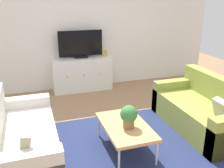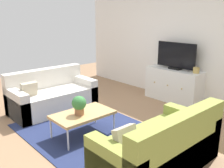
{
  "view_description": "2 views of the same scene",
  "coord_description": "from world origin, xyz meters",
  "px_view_note": "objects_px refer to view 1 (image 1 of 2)",
  "views": [
    {
      "loc": [
        -1.16,
        -3.15,
        2.07
      ],
      "look_at": [
        0.0,
        0.32,
        0.77
      ],
      "focal_mm": 40.77,
      "sensor_mm": 36.0,
      "label": 1
    },
    {
      "loc": [
        3.14,
        -2.48,
        1.95
      ],
      "look_at": [
        0.0,
        0.32,
        0.77
      ],
      "focal_mm": 40.48,
      "sensor_mm": 36.0,
      "label": 2
    }
  ],
  "objects_px": {
    "potted_plant": "(129,116)",
    "mantel_clock": "(104,53)",
    "couch_right_side": "(205,112)",
    "flat_screen_tv": "(81,44)",
    "couch_left_side": "(16,143)",
    "coffee_table": "(125,127)",
    "tv_console": "(82,74)"
  },
  "relations": [
    {
      "from": "coffee_table",
      "to": "mantel_clock",
      "type": "distance_m",
      "value": 2.65
    },
    {
      "from": "tv_console",
      "to": "flat_screen_tv",
      "type": "relative_size",
      "value": 1.36
    },
    {
      "from": "potted_plant",
      "to": "mantel_clock",
      "type": "distance_m",
      "value": 2.7
    },
    {
      "from": "coffee_table",
      "to": "mantel_clock",
      "type": "bearing_deg",
      "value": 79.39
    },
    {
      "from": "coffee_table",
      "to": "flat_screen_tv",
      "type": "distance_m",
      "value": 2.68
    },
    {
      "from": "coffee_table",
      "to": "potted_plant",
      "type": "height_order",
      "value": "potted_plant"
    },
    {
      "from": "couch_left_side",
      "to": "tv_console",
      "type": "height_order",
      "value": "couch_left_side"
    },
    {
      "from": "tv_console",
      "to": "couch_right_side",
      "type": "bearing_deg",
      "value": -57.7
    },
    {
      "from": "potted_plant",
      "to": "flat_screen_tv",
      "type": "relative_size",
      "value": 0.32
    },
    {
      "from": "couch_left_side",
      "to": "mantel_clock",
      "type": "distance_m",
      "value": 3.08
    },
    {
      "from": "couch_left_side",
      "to": "flat_screen_tv",
      "type": "height_order",
      "value": "flat_screen_tv"
    },
    {
      "from": "potted_plant",
      "to": "coffee_table",
      "type": "bearing_deg",
      "value": 101.67
    },
    {
      "from": "couch_right_side",
      "to": "tv_console",
      "type": "bearing_deg",
      "value": 122.3
    },
    {
      "from": "couch_left_side",
      "to": "potted_plant",
      "type": "relative_size",
      "value": 5.46
    },
    {
      "from": "couch_right_side",
      "to": "mantel_clock",
      "type": "distance_m",
      "value": 2.62
    },
    {
      "from": "potted_plant",
      "to": "couch_right_side",
      "type": "bearing_deg",
      "value": 10.69
    },
    {
      "from": "couch_right_side",
      "to": "potted_plant",
      "type": "bearing_deg",
      "value": -169.31
    },
    {
      "from": "couch_left_side",
      "to": "tv_console",
      "type": "relative_size",
      "value": 1.3
    },
    {
      "from": "coffee_table",
      "to": "potted_plant",
      "type": "relative_size",
      "value": 3.16
    },
    {
      "from": "couch_right_side",
      "to": "tv_console",
      "type": "xyz_separation_m",
      "value": [
        -1.5,
        2.37,
        0.09
      ]
    },
    {
      "from": "mantel_clock",
      "to": "couch_right_side",
      "type": "bearing_deg",
      "value": -67.85
    },
    {
      "from": "couch_right_side",
      "to": "flat_screen_tv",
      "type": "xyz_separation_m",
      "value": [
        -1.5,
        2.39,
        0.76
      ]
    },
    {
      "from": "couch_right_side",
      "to": "potted_plant",
      "type": "height_order",
      "value": "couch_right_side"
    },
    {
      "from": "couch_right_side",
      "to": "mantel_clock",
      "type": "bearing_deg",
      "value": 112.15
    },
    {
      "from": "couch_left_side",
      "to": "couch_right_side",
      "type": "relative_size",
      "value": 1.0
    },
    {
      "from": "couch_right_side",
      "to": "tv_console",
      "type": "distance_m",
      "value": 2.81
    },
    {
      "from": "potted_plant",
      "to": "mantel_clock",
      "type": "height_order",
      "value": "mantel_clock"
    },
    {
      "from": "couch_left_side",
      "to": "mantel_clock",
      "type": "height_order",
      "value": "mantel_clock"
    },
    {
      "from": "couch_right_side",
      "to": "flat_screen_tv",
      "type": "height_order",
      "value": "flat_screen_tv"
    },
    {
      "from": "couch_left_side",
      "to": "coffee_table",
      "type": "relative_size",
      "value": 1.73
    },
    {
      "from": "coffee_table",
      "to": "tv_console",
      "type": "height_order",
      "value": "tv_console"
    },
    {
      "from": "couch_right_side",
      "to": "flat_screen_tv",
      "type": "distance_m",
      "value": 2.93
    }
  ]
}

